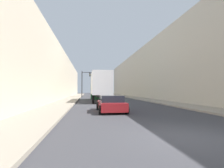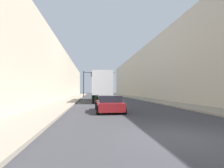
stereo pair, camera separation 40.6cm
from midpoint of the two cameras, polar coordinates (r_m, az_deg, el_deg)
The scene contains 8 objects.
ground_plane at distance 6.95m, azimuth 23.00°, elevation -16.04°, with size 200.00×200.00×0.00m, color #38383D.
sidewalk_right at distance 37.21m, azimuth 8.50°, elevation -4.46°, with size 2.87×80.00×0.15m.
sidewalk_left at distance 36.03m, azimuth -11.90°, elevation -4.52°, with size 2.87×80.00×0.15m.
building_right at distance 38.77m, azimuth 14.80°, elevation 3.67°, with size 6.00×80.00×10.94m.
building_left at distance 36.76m, azimuth -18.76°, elevation 2.49°, with size 6.00×80.00×9.00m.
semi_truck at distance 27.01m, azimuth -3.46°, elevation -0.74°, with size 2.54×12.73×4.12m.
sedan_car at distance 13.93m, azimuth -0.12°, elevation -6.43°, with size 2.12×4.40×1.29m.
traffic_signal_gantry at distance 41.82m, azimuth -6.11°, elevation 1.84°, with size 7.55×0.35×6.18m.
Camera 2 is at (-3.13, -5.88, 1.71)m, focal length 28.00 mm.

